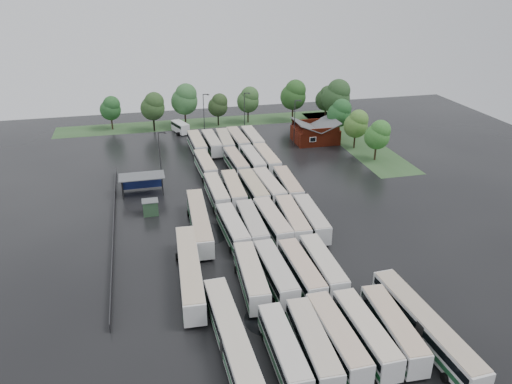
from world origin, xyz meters
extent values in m
plane|color=black|center=(0.00, 0.00, 0.00)|extent=(160.00, 160.00, 0.00)
cube|color=#641A0B|center=(24.00, 42.80, 1.70)|extent=(10.00, 8.00, 3.40)
cube|color=#4C4F51|center=(21.50, 42.80, 4.30)|extent=(5.07, 8.60, 2.19)
cube|color=#4C4F51|center=(26.50, 42.80, 4.30)|extent=(5.07, 8.60, 2.19)
cube|color=#641A0B|center=(24.00, 38.80, 3.90)|extent=(9.00, 0.20, 1.20)
cube|color=silver|center=(22.00, 38.75, 2.00)|extent=(1.60, 0.12, 1.20)
cylinder|color=#2D2D30|center=(-20.80, 20.00, 1.70)|extent=(0.16, 0.16, 3.40)
cylinder|color=#2D2D30|center=(-13.60, 20.00, 1.70)|extent=(0.16, 0.16, 3.40)
cylinder|color=#2D2D30|center=(-20.80, 23.20, 1.70)|extent=(0.16, 0.16, 3.40)
cylinder|color=#2D2D30|center=(-13.60, 23.20, 1.70)|extent=(0.16, 0.16, 3.40)
cube|color=#4C4F51|center=(-17.20, 21.60, 3.50)|extent=(8.20, 4.20, 0.15)
cube|color=navy|center=(-17.20, 23.50, 1.60)|extent=(7.60, 0.08, 2.60)
cube|color=#294A2E|center=(-16.20, 12.60, 1.25)|extent=(2.50, 2.00, 2.50)
cube|color=#4C4F51|center=(-16.20, 12.60, 2.56)|extent=(2.70, 2.20, 0.12)
cube|color=#2D4E27|center=(2.00, 64.80, 0.01)|extent=(80.00, 10.00, 0.01)
cube|color=#2D4E27|center=(34.00, 42.80, 0.01)|extent=(10.00, 50.00, 0.01)
cube|color=#2D2D30|center=(-22.20, 8.00, 0.60)|extent=(0.10, 50.00, 1.20)
cube|color=silver|center=(-4.30, -26.25, 1.86)|extent=(2.58, 12.25, 2.81)
cube|color=black|center=(-4.30, -26.25, 2.42)|extent=(2.64, 11.76, 0.90)
cube|color=#214F2F|center=(-4.30, -26.25, 1.24)|extent=(2.63, 12.01, 0.62)
cube|color=beige|center=(-4.30, -26.25, 3.32)|extent=(2.48, 11.88, 0.12)
cylinder|color=black|center=(-4.30, -22.33, 0.46)|extent=(2.60, 0.98, 0.98)
cube|color=silver|center=(-1.08, -26.29, 1.91)|extent=(3.07, 12.63, 2.87)
cube|color=black|center=(-1.08, -26.29, 2.48)|extent=(3.11, 12.13, 0.92)
cube|color=#124220|center=(-1.08, -26.29, 1.27)|extent=(3.11, 12.38, 0.63)
cube|color=#BAAC98|center=(-1.08, -26.29, 3.40)|extent=(2.95, 12.25, 0.13)
cylinder|color=black|center=(-1.08, -30.30, 0.47)|extent=(2.66, 1.00, 1.00)
cylinder|color=black|center=(-1.08, -22.28, 0.47)|extent=(2.66, 1.00, 1.00)
cube|color=silver|center=(1.81, -25.81, 1.92)|extent=(2.85, 12.65, 2.89)
cube|color=black|center=(1.81, -25.81, 2.49)|extent=(2.91, 12.14, 0.92)
cube|color=#134625|center=(1.81, -25.81, 1.28)|extent=(2.90, 12.40, 0.64)
cube|color=#C2A88F|center=(1.81, -25.81, 3.41)|extent=(2.74, 12.27, 0.13)
cylinder|color=black|center=(1.81, -29.84, 0.47)|extent=(2.68, 1.01, 1.01)
cylinder|color=black|center=(1.81, -21.78, 0.47)|extent=(2.68, 1.01, 1.01)
cube|color=silver|center=(5.11, -25.87, 1.89)|extent=(2.81, 12.50, 2.86)
cube|color=black|center=(5.11, -25.87, 2.47)|extent=(2.86, 12.00, 0.91)
cube|color=#0F4F22|center=(5.11, -25.87, 1.27)|extent=(2.85, 12.25, 0.63)
cube|color=beige|center=(5.11, -25.87, 3.37)|extent=(2.70, 12.12, 0.12)
cylinder|color=black|center=(5.11, -29.86, 0.47)|extent=(2.65, 1.00, 1.00)
cylinder|color=black|center=(5.11, -21.88, 0.47)|extent=(2.65, 1.00, 1.00)
cube|color=silver|center=(8.39, -25.92, 1.91)|extent=(3.19, 12.64, 2.87)
cube|color=black|center=(8.39, -25.92, 2.48)|extent=(3.23, 12.14, 0.92)
cube|color=#1F4F2F|center=(8.39, -25.92, 1.27)|extent=(3.23, 12.39, 0.63)
cube|color=tan|center=(8.39, -25.92, 3.39)|extent=(3.07, 12.26, 0.13)
cylinder|color=black|center=(8.39, -29.93, 0.47)|extent=(2.66, 1.00, 1.00)
cylinder|color=black|center=(8.39, -21.91, 0.47)|extent=(2.66, 1.00, 1.00)
cube|color=silver|center=(-4.55, -12.37, 1.94)|extent=(3.30, 12.90, 2.93)
cube|color=black|center=(-4.55, -12.37, 2.53)|extent=(3.34, 12.39, 0.94)
cube|color=#144826|center=(-4.55, -12.37, 1.30)|extent=(3.34, 12.64, 0.64)
cube|color=#C4B39D|center=(-4.55, -12.37, 3.46)|extent=(3.17, 12.51, 0.13)
cylinder|color=black|center=(-4.55, -16.46, 0.48)|extent=(2.72, 1.02, 1.02)
cylinder|color=black|center=(-4.55, -8.28, 0.48)|extent=(2.72, 1.02, 1.02)
cube|color=silver|center=(-1.27, -12.26, 1.92)|extent=(2.89, 12.65, 2.89)
cube|color=black|center=(-1.27, -12.26, 2.49)|extent=(2.94, 12.15, 0.92)
cube|color=#114120|center=(-1.27, -12.26, 1.28)|extent=(2.94, 12.40, 0.64)
cube|color=#B6AEA4|center=(-1.27, -12.26, 3.41)|extent=(2.78, 12.27, 0.13)
cylinder|color=black|center=(-1.27, -16.29, 0.47)|extent=(2.68, 1.01, 1.01)
cylinder|color=black|center=(-1.27, -8.23, 0.47)|extent=(2.68, 1.01, 1.01)
cube|color=silver|center=(2.14, -12.65, 1.89)|extent=(2.85, 12.47, 2.85)
cube|color=black|center=(2.14, -12.65, 2.46)|extent=(2.90, 11.98, 0.91)
cube|color=#153F23|center=(2.14, -12.65, 1.26)|extent=(2.90, 12.22, 0.63)
cube|color=#C7A88E|center=(2.14, -12.65, 3.36)|extent=(2.74, 12.10, 0.12)
cylinder|color=black|center=(2.14, -16.62, 0.47)|extent=(2.64, 0.99, 0.99)
cylinder|color=black|center=(2.14, -8.67, 0.47)|extent=(2.64, 0.99, 0.99)
cube|color=silver|center=(5.28, -12.26, 1.91)|extent=(2.75, 12.61, 2.88)
cube|color=black|center=(5.28, -12.26, 2.49)|extent=(2.81, 12.10, 0.92)
cube|color=#1E4C2D|center=(5.28, -12.26, 1.28)|extent=(2.80, 12.35, 0.63)
cube|color=beige|center=(5.28, -12.26, 3.41)|extent=(2.65, 12.23, 0.13)
cylinder|color=black|center=(5.28, -16.28, 0.47)|extent=(2.67, 1.01, 1.01)
cylinder|color=black|center=(5.28, -8.23, 0.47)|extent=(2.67, 1.01, 1.01)
cube|color=silver|center=(-4.31, 1.08, 1.87)|extent=(3.12, 12.40, 2.82)
cube|color=black|center=(-4.31, 1.08, 2.43)|extent=(3.16, 11.91, 0.90)
cube|color=#15522A|center=(-4.31, 1.08, 1.25)|extent=(3.16, 12.16, 0.62)
cube|color=beige|center=(-4.31, 1.08, 3.33)|extent=(3.00, 12.03, 0.12)
cylinder|color=black|center=(-4.31, -2.86, 0.46)|extent=(2.61, 0.98, 0.98)
cylinder|color=black|center=(-4.31, 5.01, 0.46)|extent=(2.61, 0.98, 0.98)
cube|color=silver|center=(-1.25, 1.24, 1.92)|extent=(2.78, 12.64, 2.89)
cube|color=black|center=(-1.25, 1.24, 2.50)|extent=(2.83, 12.14, 0.92)
cube|color=#183F22|center=(-1.25, 1.24, 1.28)|extent=(2.83, 12.39, 0.64)
cube|color=#AEA69A|center=(-1.25, 1.24, 3.42)|extent=(2.67, 12.26, 0.13)
cylinder|color=black|center=(-1.25, -2.80, 0.47)|extent=(2.68, 1.01, 1.01)
cylinder|color=black|center=(-1.25, 5.28, 0.47)|extent=(2.68, 1.01, 1.01)
cube|color=silver|center=(2.05, 1.32, 1.95)|extent=(3.15, 12.92, 2.94)
cube|color=black|center=(2.05, 1.32, 2.54)|extent=(3.20, 12.41, 0.94)
cube|color=#124923|center=(2.05, 1.32, 1.30)|extent=(3.19, 12.67, 0.65)
cube|color=#C6B09D|center=(2.05, 1.32, 3.48)|extent=(3.03, 12.53, 0.13)
cylinder|color=black|center=(2.05, -2.78, 0.48)|extent=(2.73, 1.03, 1.03)
cylinder|color=black|center=(2.05, 5.43, 0.48)|extent=(2.73, 1.03, 1.03)
cube|color=silver|center=(5.31, 1.29, 1.95)|extent=(3.24, 12.93, 2.94)
cube|color=black|center=(5.31, 1.29, 2.54)|extent=(3.28, 12.42, 0.94)
cube|color=#1B4728|center=(5.31, 1.29, 1.30)|extent=(3.28, 12.68, 0.65)
cube|color=#CBAD93|center=(5.31, 1.29, 3.47)|extent=(3.11, 12.54, 0.13)
cylinder|color=black|center=(5.31, -2.81, 0.48)|extent=(2.73, 1.03, 1.03)
cylinder|color=black|center=(5.31, 5.40, 0.48)|extent=(2.73, 1.03, 1.03)
cube|color=silver|center=(8.41, 1.26, 1.90)|extent=(3.05, 12.55, 2.86)
cube|color=black|center=(8.41, 1.26, 2.47)|extent=(3.10, 12.05, 0.91)
cube|color=#114825|center=(8.41, 1.26, 1.27)|extent=(3.10, 12.30, 0.63)
cube|color=#BAB0A4|center=(8.41, 1.26, 3.38)|extent=(2.94, 12.17, 0.12)
cylinder|color=black|center=(8.41, -2.73, 0.47)|extent=(2.65, 1.00, 1.00)
cylinder|color=black|center=(8.41, 5.24, 0.47)|extent=(2.65, 1.00, 1.00)
cube|color=silver|center=(-4.52, 14.85, 1.86)|extent=(2.79, 12.26, 2.80)
cube|color=black|center=(-4.52, 14.85, 2.42)|extent=(2.84, 11.78, 0.90)
cube|color=#21522F|center=(-4.52, 14.85, 1.24)|extent=(2.84, 12.02, 0.62)
cube|color=beige|center=(-4.52, 14.85, 3.31)|extent=(2.68, 11.89, 0.12)
cylinder|color=black|center=(-4.52, 10.94, 0.46)|extent=(2.60, 0.98, 0.98)
cylinder|color=black|center=(-4.52, 18.76, 0.46)|extent=(2.60, 0.98, 0.98)
cube|color=silver|center=(-1.39, 14.94, 1.92)|extent=(2.93, 12.71, 2.90)
cube|color=black|center=(-1.39, 14.94, 2.50)|extent=(2.98, 12.20, 0.93)
cube|color=#1B4E2C|center=(-1.39, 14.94, 1.29)|extent=(2.98, 12.46, 0.64)
cube|color=#C6AC8B|center=(-1.39, 14.94, 3.43)|extent=(2.82, 12.33, 0.13)
cylinder|color=black|center=(-1.39, 10.89, 0.47)|extent=(2.69, 1.01, 1.01)
cylinder|color=black|center=(-1.39, 18.99, 0.47)|extent=(2.69, 1.01, 1.01)
cube|color=silver|center=(2.11, 14.46, 1.93)|extent=(2.99, 12.76, 2.91)
cube|color=black|center=(2.11, 14.46, 2.51)|extent=(3.04, 12.26, 0.93)
cube|color=#163F20|center=(2.11, 14.46, 1.29)|extent=(3.03, 12.51, 0.64)
cube|color=tan|center=(2.11, 14.46, 3.44)|extent=(2.87, 12.38, 0.13)
cylinder|color=black|center=(2.11, 10.40, 0.48)|extent=(2.70, 1.02, 1.02)
cylinder|color=black|center=(2.11, 18.53, 0.48)|extent=(2.70, 1.02, 1.02)
cube|color=silver|center=(5.08, 14.73, 1.93)|extent=(3.26, 12.79, 2.91)
cube|color=black|center=(5.08, 14.73, 2.51)|extent=(3.30, 12.29, 0.93)
cube|color=#1A4727|center=(5.08, 14.73, 1.29)|extent=(3.30, 12.54, 0.64)
cube|color=beige|center=(5.08, 14.73, 3.43)|extent=(3.14, 12.41, 0.13)
cylinder|color=black|center=(5.08, 10.67, 0.48)|extent=(2.69, 1.01, 1.01)
cylinder|color=black|center=(5.08, 18.79, 0.48)|extent=(2.69, 1.01, 1.01)
cube|color=silver|center=(8.59, 14.55, 1.92)|extent=(3.13, 12.75, 2.90)
cube|color=black|center=(8.59, 14.55, 2.50)|extent=(3.17, 12.24, 0.93)
cube|color=#1E4E2B|center=(8.59, 14.55, 1.29)|extent=(3.17, 12.50, 0.64)
cube|color=tan|center=(8.59, 14.55, 3.43)|extent=(3.01, 12.36, 0.13)
cylinder|color=black|center=(8.59, 10.50, 0.47)|extent=(2.69, 1.01, 1.01)
cylinder|color=black|center=(8.59, 18.60, 0.47)|extent=(2.69, 1.01, 1.01)
cube|color=silver|center=(-4.54, 28.27, 1.86)|extent=(3.12, 12.37, 2.81)
cube|color=black|center=(-4.54, 28.27, 2.43)|extent=(3.16, 11.88, 0.90)
cube|color=#1E512C|center=(-4.54, 28.27, 1.25)|extent=(3.16, 12.12, 0.62)
cube|color=#CBB393|center=(-4.54, 28.27, 3.32)|extent=(3.00, 11.99, 0.12)
cylinder|color=black|center=(-4.54, 24.34, 0.46)|extent=(2.61, 0.98, 0.98)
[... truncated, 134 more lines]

